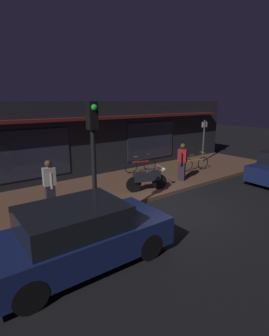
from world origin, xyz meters
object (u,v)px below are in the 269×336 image
at_px(bicycle_parked, 140,165).
at_px(bicycle_extra, 195,164).
at_px(motorcycle, 148,178).
at_px(traffic_light_pole, 93,146).
at_px(sign_post, 204,138).
at_px(person_bystander, 182,161).
at_px(person_photographer, 50,184).
at_px(parked_car_near, 78,236).

height_order(bicycle_parked, bicycle_extra, same).
bearing_deg(bicycle_extra, motorcycle, -167.04).
bearing_deg(traffic_light_pole, bicycle_extra, 19.44).
relative_size(motorcycle, bicycle_extra, 1.02).
bearing_deg(sign_post, person_bystander, -153.56).
distance_m(bicycle_parked, bicycle_extra, 2.83).
relative_size(bicycle_extra, traffic_light_pole, 0.45).
bearing_deg(bicycle_extra, bicycle_parked, 150.45).
distance_m(bicycle_extra, person_bystander, 2.09).
xyz_separation_m(person_photographer, sign_post, (9.69, 1.65, 0.48)).
bearing_deg(motorcycle, person_photographer, 174.26).
bearing_deg(motorcycle, sign_post, 18.86).
height_order(person_photographer, traffic_light_pole, traffic_light_pole).
bearing_deg(parked_car_near, person_bystander, 23.55).
bearing_deg(parked_car_near, person_photographer, 80.82).
height_order(person_photographer, parked_car_near, person_photographer).
xyz_separation_m(person_bystander, traffic_light_pole, (-5.32, -1.74, 1.45)).
xyz_separation_m(bicycle_extra, traffic_light_pole, (-7.18, -2.54, 1.97)).
height_order(bicycle_extra, traffic_light_pole, traffic_light_pole).
height_order(motorcycle, bicycle_extra, motorcycle).
bearing_deg(person_bystander, sign_post, 26.44).
bearing_deg(sign_post, bicycle_parked, 176.42).
xyz_separation_m(person_photographer, parked_car_near, (-0.49, -3.03, -0.32)).
relative_size(person_bystander, sign_post, 0.70).
bearing_deg(motorcycle, person_bystander, 3.02).
bearing_deg(person_photographer, bicycle_extra, 3.93).
distance_m(person_photographer, parked_car_near, 3.08).
relative_size(person_photographer, sign_post, 0.70).
bearing_deg(sign_post, person_photographer, -170.35).
xyz_separation_m(person_photographer, traffic_light_pole, (0.52, -2.01, 1.45)).
bearing_deg(person_photographer, bicycle_parked, 20.19).
xyz_separation_m(motorcycle, person_bystander, (2.08, 0.11, 0.38)).
distance_m(person_bystander, sign_post, 4.33).
distance_m(traffic_light_pole, parked_car_near, 2.28).
bearing_deg(motorcycle, bicycle_extra, 12.96).
bearing_deg(person_bystander, person_photographer, 177.37).
height_order(motorcycle, bicycle_parked, motorcycle).
bearing_deg(person_photographer, sign_post, 9.65).
bearing_deg(sign_post, parked_car_near, -155.34).
distance_m(motorcycle, traffic_light_pole, 4.06).
height_order(bicycle_extra, sign_post, sign_post).
bearing_deg(parked_car_near, traffic_light_pole, 45.28).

